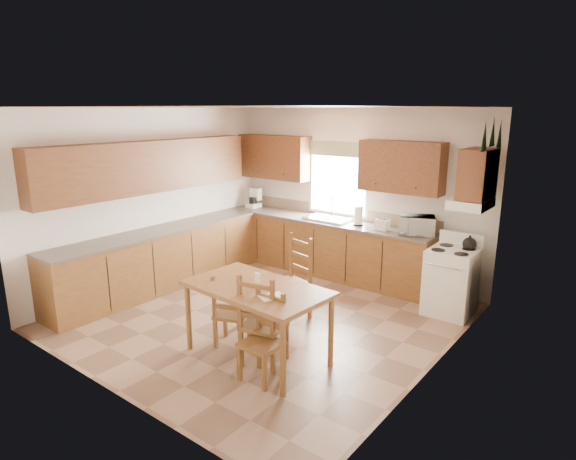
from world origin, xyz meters
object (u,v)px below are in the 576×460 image
Objects in this scene: microwave at (417,225)px; chair_near_right at (232,309)px; chair_far_right at (289,279)px; dining_table at (257,322)px; chair_near_left at (264,319)px; chair_far_left at (261,338)px; stove at (451,282)px.

microwave is 3.01m from chair_near_right.
microwave is 0.42× the size of chair_far_right.
chair_near_left is (0.14, -0.06, 0.10)m from dining_table.
chair_far_left is (0.77, -0.37, 0.02)m from chair_near_right.
dining_table is 0.18m from chair_near_left.
chair_near_right is 1.01m from chair_far_right.
chair_near_left is at bearing -50.97° from chair_far_right.
chair_near_left is at bearing -115.14° from stove.
microwave is at bearing 81.43° from dining_table.
chair_near_left is (-0.45, -2.86, -0.54)m from microwave.
microwave is at bearing 84.33° from chair_far_left.
chair_far_left reaches higher than chair_near_right.
microwave is at bearing -113.01° from chair_near_left.
microwave reaches higher than chair_near_right.
microwave is 3.20m from chair_far_left.
stove is at bearing 66.34° from dining_table.
microwave reaches higher than stove.
microwave is at bearing -132.17° from chair_near_right.
stove is 1.91× the size of microwave.
dining_table is at bearing -118.35° from stove.
chair_far_right is at bearing -115.84° from chair_near_right.
chair_near_left is at bearing 147.88° from chair_near_right.
microwave is 0.29× the size of dining_table.
chair_near_right is (-1.02, -2.76, -0.62)m from microwave.
chair_near_right is at bearing -79.67° from chair_far_right.
stove is at bearing -127.92° from chair_near_left.
stove is 2.95m from chair_near_right.
chair_far_left is at bearing 132.55° from chair_near_right.
stove is 2.77m from dining_table.
microwave is 2.95m from chair_near_left.
chair_far_right is (-0.51, 1.10, 0.02)m from chair_near_left.
chair_far_right is (-0.36, 1.05, 0.12)m from dining_table.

